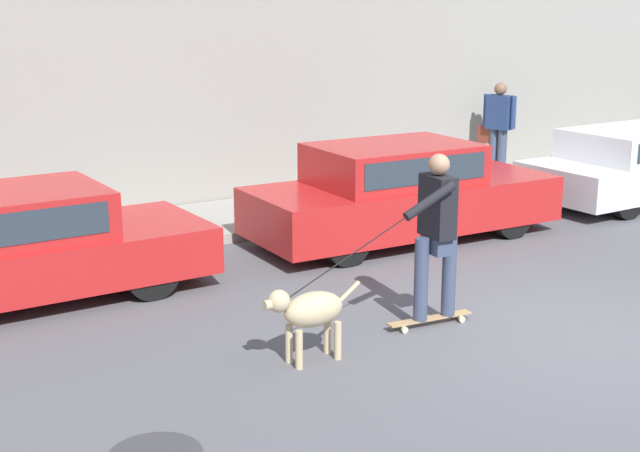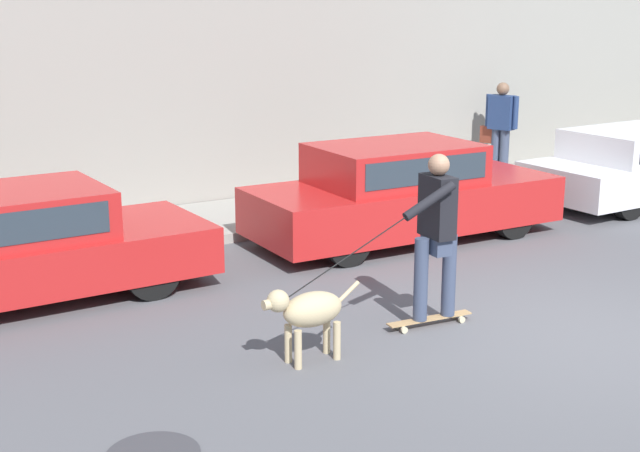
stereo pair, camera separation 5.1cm
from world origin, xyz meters
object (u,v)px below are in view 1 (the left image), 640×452
object	(u,v)px
dog	(310,311)
skateboarder	(436,229)
parked_car_1	(400,194)
parked_car_0	(0,250)
pedestrian_with_bag	(498,124)

from	to	relation	value
dog	skateboarder	bearing A→B (deg)	-175.10
parked_car_1	skateboarder	bearing A→B (deg)	-119.04
dog	skateboarder	distance (m)	1.67
parked_car_0	skateboarder	world-z (taller)	skateboarder
parked_car_1	skateboarder	distance (m)	3.42
parked_car_0	parked_car_1	xyz separation A→B (m)	(5.37, 0.00, 0.02)
parked_car_0	dog	size ratio (longest dim) A/B	4.38
parked_car_0	pedestrian_with_bag	bearing A→B (deg)	12.45
parked_car_0	skateboarder	xyz separation A→B (m)	(3.67, -2.94, 0.40)
pedestrian_with_bag	parked_car_1	bearing A→B (deg)	-167.62
dog	parked_car_0	bearing A→B (deg)	-57.75
skateboarder	pedestrian_with_bag	xyz separation A→B (m)	(5.57, 5.33, 0.04)
parked_car_1	pedestrian_with_bag	distance (m)	4.57
dog	pedestrian_with_bag	bearing A→B (deg)	-143.97
parked_car_0	pedestrian_with_bag	distance (m)	9.56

